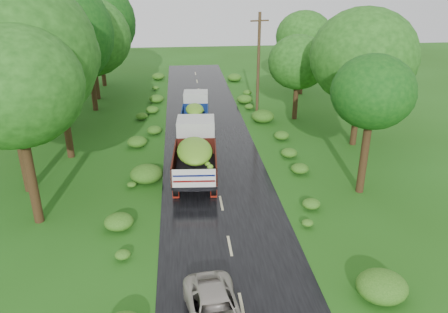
{
  "coord_description": "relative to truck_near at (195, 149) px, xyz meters",
  "views": [
    {
      "loc": [
        -2.01,
        -12.68,
        11.75
      ],
      "look_at": [
        0.41,
        10.47,
        1.7
      ],
      "focal_mm": 35.0,
      "sensor_mm": 36.0,
      "label": 1
    }
  ],
  "objects": [
    {
      "name": "truck_near",
      "position": [
        0.0,
        0.0,
        0.0
      ],
      "size": [
        2.87,
        7.05,
        2.9
      ],
      "rotation": [
        0.0,
        0.0,
        -0.06
      ],
      "color": "black",
      "rests_on": "ground"
    },
    {
      "name": "shrubs",
      "position": [
        1.2,
        2.15,
        -1.29
      ],
      "size": [
        11.9,
        44.0,
        0.7
      ],
      "color": "#255915",
      "rests_on": "ground"
    },
    {
      "name": "road",
      "position": [
        1.2,
        -6.85,
        -1.63
      ],
      "size": [
        6.5,
        80.0,
        0.02
      ],
      "primitive_type": "cube",
      "color": "black",
      "rests_on": "ground"
    },
    {
      "name": "ground",
      "position": [
        1.2,
        -11.85,
        -1.64
      ],
      "size": [
        120.0,
        120.0,
        0.0
      ],
      "primitive_type": "plane",
      "color": "#1E4D10",
      "rests_on": "ground"
    },
    {
      "name": "trees_right",
      "position": [
        10.53,
        7.28,
        4.04
      ],
      "size": [
        6.2,
        24.17,
        8.05
      ],
      "color": "black",
      "rests_on": "ground"
    },
    {
      "name": "utility_pole",
      "position": [
        5.56,
        10.02,
        2.84
      ],
      "size": [
        1.5,
        0.47,
        8.7
      ],
      "rotation": [
        0.0,
        0.0,
        0.24
      ],
      "color": "#382616",
      "rests_on": "ground"
    },
    {
      "name": "truck_far",
      "position": [
        0.37,
        8.93,
        -0.29
      ],
      "size": [
        2.45,
        5.85,
        2.4
      ],
      "rotation": [
        0.0,
        0.0,
        -0.08
      ],
      "color": "black",
      "rests_on": "ground"
    },
    {
      "name": "trees_left",
      "position": [
        -9.05,
        9.34,
        5.36
      ],
      "size": [
        5.85,
        31.75,
        9.74
      ],
      "color": "black",
      "rests_on": "ground"
    },
    {
      "name": "road_lines",
      "position": [
        1.2,
        -5.85,
        -1.62
      ],
      "size": [
        0.12,
        69.6,
        0.0
      ],
      "color": "#BFB78C",
      "rests_on": "road"
    },
    {
      "name": "car",
      "position": [
        0.11,
        -12.57,
        -1.06
      ],
      "size": [
        2.28,
        4.24,
        1.13
      ],
      "primitive_type": "imported",
      "rotation": [
        0.0,
        0.0,
        0.1
      ],
      "color": "#B8AEA4",
      "rests_on": "road"
    }
  ]
}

